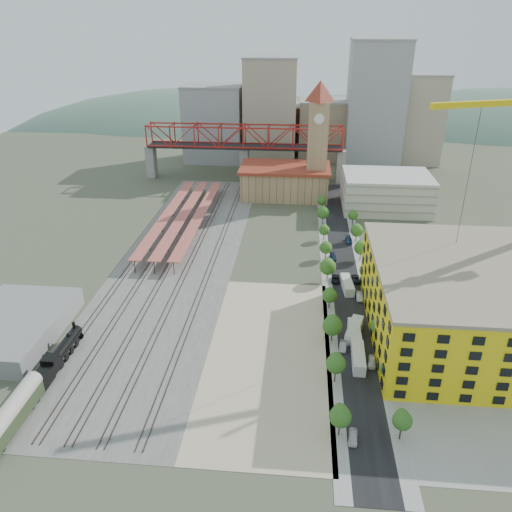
# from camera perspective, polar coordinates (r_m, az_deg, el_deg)

# --- Properties ---
(ground) EXTENTS (400.00, 400.00, 0.00)m
(ground) POSITION_cam_1_polar(r_m,az_deg,el_deg) (142.95, 3.95, -3.65)
(ground) COLOR #474C38
(ground) RESTS_ON ground
(ballast_strip) EXTENTS (36.00, 165.00, 0.06)m
(ballast_strip) POSITION_cam_1_polar(r_m,az_deg,el_deg) (162.85, -8.62, -0.06)
(ballast_strip) COLOR #605E59
(ballast_strip) RESTS_ON ground
(dirt_lot) EXTENTS (28.00, 67.00, 0.06)m
(dirt_lot) POSITION_cam_1_polar(r_m,az_deg,el_deg) (116.53, 1.49, -11.09)
(dirt_lot) COLOR tan
(dirt_lot) RESTS_ON ground
(street_asphalt) EXTENTS (12.00, 170.00, 0.06)m
(street_asphalt) POSITION_cam_1_polar(r_m,az_deg,el_deg) (156.87, 9.97, -1.20)
(street_asphalt) COLOR black
(street_asphalt) RESTS_ON ground
(sidewalk_west) EXTENTS (3.00, 170.00, 0.04)m
(sidewalk_west) POSITION_cam_1_polar(r_m,az_deg,el_deg) (156.46, 7.96, -1.12)
(sidewalk_west) COLOR gray
(sidewalk_west) RESTS_ON ground
(sidewalk_east) EXTENTS (3.00, 170.00, 0.04)m
(sidewalk_east) POSITION_cam_1_polar(r_m,az_deg,el_deg) (157.47, 11.96, -1.28)
(sidewalk_east) COLOR gray
(sidewalk_east) RESTS_ON ground
(construction_pad) EXTENTS (50.00, 90.00, 0.06)m
(construction_pad) POSITION_cam_1_polar(r_m,az_deg,el_deg) (133.09, 23.65, -8.39)
(construction_pad) COLOR gray
(construction_pad) RESTS_ON ground
(rail_tracks) EXTENTS (26.56, 160.00, 0.18)m
(rail_tracks) POSITION_cam_1_polar(r_m,az_deg,el_deg) (163.22, -9.24, 0.01)
(rail_tracks) COLOR #382B23
(rail_tracks) RESTS_ON ground
(platform_canopies) EXTENTS (16.00, 80.00, 4.12)m
(platform_canopies) POSITION_cam_1_polar(r_m,az_deg,el_deg) (187.02, -8.29, 4.72)
(platform_canopies) COLOR #B76746
(platform_canopies) RESTS_ON ground
(station_hall) EXTENTS (38.00, 24.00, 13.10)m
(station_hall) POSITION_cam_1_polar(r_m,az_deg,el_deg) (216.35, 3.31, 8.57)
(station_hall) COLOR tan
(station_hall) RESTS_ON ground
(clock_tower) EXTENTS (12.00, 12.00, 52.00)m
(clock_tower) POSITION_cam_1_polar(r_m,az_deg,el_deg) (209.04, 7.12, 14.05)
(clock_tower) COLOR tan
(clock_tower) RESTS_ON ground
(parking_garage) EXTENTS (34.00, 26.00, 14.00)m
(parking_garage) POSITION_cam_1_polar(r_m,az_deg,el_deg) (207.56, 14.65, 7.14)
(parking_garage) COLOR silver
(parking_garage) RESTS_ON ground
(truss_bridge) EXTENTS (94.00, 9.60, 25.60)m
(truss_bridge) POSITION_cam_1_polar(r_m,az_deg,el_deg) (236.93, -1.35, 13.15)
(truss_bridge) COLOR gray
(truss_bridge) RESTS_ON ground
(construction_building) EXTENTS (44.60, 50.60, 18.80)m
(construction_building) POSITION_cam_1_polar(r_m,az_deg,el_deg) (127.46, 23.10, -4.87)
(construction_building) COLOR yellow
(construction_building) RESTS_ON ground
(warehouse) EXTENTS (22.00, 32.00, 5.00)m
(warehouse) POSITION_cam_1_polar(r_m,az_deg,el_deg) (134.40, -26.09, -7.31)
(warehouse) COLOR gray
(warehouse) RESTS_ON ground
(street_trees) EXTENTS (15.40, 124.40, 8.00)m
(street_trees) POSITION_cam_1_polar(r_m,az_deg,el_deg) (148.03, 10.22, -2.94)
(street_trees) COLOR #2D5C1B
(street_trees) RESTS_ON ground
(skyline) EXTENTS (133.00, 46.00, 60.00)m
(skyline) POSITION_cam_1_polar(r_m,az_deg,el_deg) (271.35, 6.65, 15.42)
(skyline) COLOR #9EA0A3
(skyline) RESTS_ON ground
(distant_hills) EXTENTS (647.00, 264.00, 227.00)m
(distant_hills) POSITION_cam_1_polar(r_m,az_deg,el_deg) (415.06, 10.96, 3.96)
(distant_hills) COLOR #4C6B59
(distant_hills) RESTS_ON ground
(locomotive) EXTENTS (2.97, 22.88, 5.72)m
(locomotive) POSITION_cam_1_polar(r_m,az_deg,el_deg) (120.40, -21.60, -10.59)
(locomotive) COLOR black
(locomotive) RESTS_ON ground
(coach) EXTENTS (3.28, 19.07, 5.98)m
(coach) POSITION_cam_1_polar(r_m,az_deg,el_deg) (106.75, -26.24, -16.07)
(coach) COLOR #22321B
(coach) RESTS_ON ground
(site_trailer_a) EXTENTS (2.98, 10.21, 2.77)m
(site_trailer_a) POSITION_cam_1_polar(r_m,az_deg,el_deg) (115.22, 11.61, -11.34)
(site_trailer_a) COLOR silver
(site_trailer_a) RESTS_ON ground
(site_trailer_b) EXTENTS (2.64, 9.76, 2.67)m
(site_trailer_b) POSITION_cam_1_polar(r_m,az_deg,el_deg) (123.22, 11.19, -8.63)
(site_trailer_b) COLOR silver
(site_trailer_b) RESTS_ON ground
(site_trailer_c) EXTENTS (5.40, 10.48, 2.77)m
(site_trailer_c) POSITION_cam_1_polar(r_m,az_deg,el_deg) (124.15, 11.15, -8.31)
(site_trailer_c) COLOR silver
(site_trailer_c) RESTS_ON ground
(site_trailer_d) EXTENTS (3.53, 10.10, 2.71)m
(site_trailer_d) POSITION_cam_1_polar(r_m,az_deg,el_deg) (143.64, 10.38, -3.27)
(site_trailer_d) COLOR silver
(site_trailer_d) RESTS_ON ground
(car_0) EXTENTS (2.22, 4.41, 1.44)m
(car_0) POSITION_cam_1_polar(r_m,az_deg,el_deg) (97.96, 11.03, -19.67)
(car_0) COLOR silver
(car_0) RESTS_ON ground
(car_1) EXTENTS (2.12, 4.76, 1.52)m
(car_1) POSITION_cam_1_polar(r_m,az_deg,el_deg) (119.35, 9.91, -10.09)
(car_1) COLOR gray
(car_1) RESTS_ON ground
(car_2) EXTENTS (2.68, 5.11, 1.37)m
(car_2) POSITION_cam_1_polar(r_m,az_deg,el_deg) (147.60, 9.07, -2.63)
(car_2) COLOR black
(car_2) RESTS_ON ground
(car_3) EXTENTS (2.24, 4.85, 1.37)m
(car_3) POSITION_cam_1_polar(r_m,az_deg,el_deg) (161.00, 8.80, -0.12)
(car_3) COLOR #1A2C4D
(car_3) RESTS_ON ground
(car_4) EXTENTS (2.52, 4.80, 1.56)m
(car_4) POSITION_cam_1_polar(r_m,az_deg,el_deg) (115.70, 13.11, -11.71)
(car_4) COLOR white
(car_4) RESTS_ON ground
(car_5) EXTENTS (1.85, 4.93, 1.61)m
(car_5) POSITION_cam_1_polar(r_m,az_deg,el_deg) (139.70, 11.74, -4.54)
(car_5) COLOR #AEAEB4
(car_5) RESTS_ON ground
(car_6) EXTENTS (2.53, 5.00, 1.35)m
(car_6) POSITION_cam_1_polar(r_m,az_deg,el_deg) (148.67, 11.37, -2.62)
(car_6) COLOR black
(car_6) RESTS_ON ground
(car_7) EXTENTS (2.26, 5.38, 1.55)m
(car_7) POSITION_cam_1_polar(r_m,az_deg,el_deg) (173.93, 10.56, 1.77)
(car_7) COLOR navy
(car_7) RESTS_ON ground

